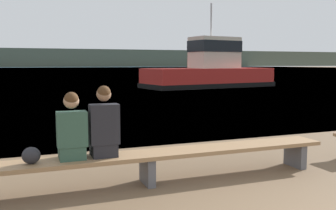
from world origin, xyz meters
name	(u,v)px	position (x,y,z in m)	size (l,w,h in m)	color
water_surface	(35,69)	(0.00, 125.36, 0.00)	(240.00, 240.00, 0.00)	teal
far_shoreline	(32,58)	(0.00, 194.39, 4.44)	(600.00, 12.00, 8.87)	#424738
bench_main	(147,159)	(-1.13, 2.93, 0.39)	(6.06, 0.55, 0.48)	#8E6B47
person_left	(72,130)	(-2.22, 2.94, 0.89)	(0.41, 0.39, 0.95)	#2D4C3D
person_right	(104,126)	(-1.77, 2.93, 0.92)	(0.41, 0.39, 1.03)	black
shopping_bag	(31,156)	(-2.76, 2.90, 0.59)	(0.24, 0.18, 0.23)	#232328
tugboat_red	(210,71)	(10.37, 23.30, 1.19)	(10.75, 5.35, 6.27)	red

